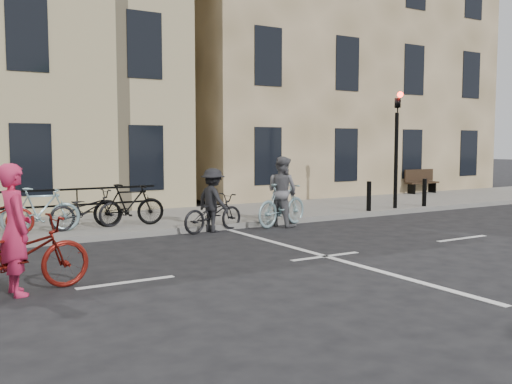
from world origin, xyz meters
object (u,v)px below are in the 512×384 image
bench (421,180)px  cyclist_grey (282,198)px  traffic_light (397,135)px  cyclist_pink (16,250)px  cyclist_dark (213,207)px

bench → cyclist_grey: cyclist_grey is taller
bench → cyclist_grey: bearing=-157.5°
traffic_light → cyclist_grey: 5.00m
cyclist_pink → cyclist_grey: cyclist_pink is taller
cyclist_pink → cyclist_dark: bearing=-61.0°
cyclist_grey → bench: bearing=-85.0°
traffic_light → cyclist_pink: 12.65m
traffic_light → cyclist_dark: 6.93m
traffic_light → cyclist_grey: size_ratio=1.96×
traffic_light → cyclist_grey: (-4.67, -0.54, -1.70)m
cyclist_pink → cyclist_dark: (5.13, 3.75, -0.04)m
bench → cyclist_pink: (-16.60, -7.58, -0.00)m
traffic_light → cyclist_dark: bearing=-176.2°
traffic_light → cyclist_pink: bearing=-160.4°
bench → traffic_light: bearing=-144.8°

